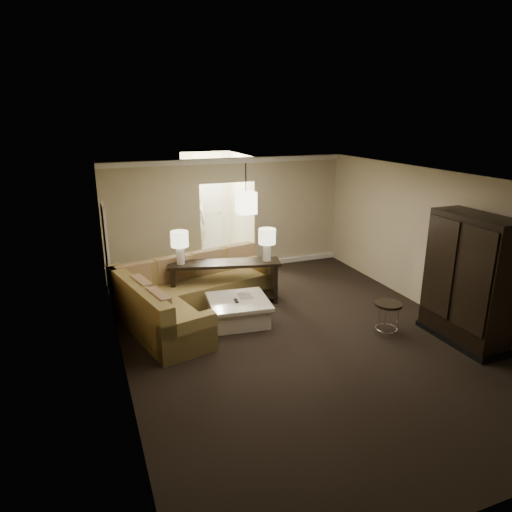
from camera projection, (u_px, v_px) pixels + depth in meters
name	position (u px, v px, depth m)	size (l,w,h in m)	color
ground	(299.00, 337.00, 8.12)	(8.00, 8.00, 0.00)	black
wall_back	(228.00, 215.00, 11.25)	(6.00, 0.04, 2.80)	#BFB290
wall_front	(500.00, 390.00, 4.14)	(6.00, 0.04, 2.80)	#BFB290
wall_left	(117.00, 286.00, 6.65)	(0.04, 8.00, 2.80)	#BFB290
wall_right	(441.00, 245.00, 8.74)	(0.04, 8.00, 2.80)	#BFB290
ceiling	(304.00, 179.00, 7.28)	(6.00, 8.00, 0.02)	silver
crown_molding	(228.00, 161.00, 10.81)	(6.00, 0.10, 0.12)	silver
baseboard	(230.00, 267.00, 11.61)	(6.00, 0.10, 0.12)	silver
side_door	(107.00, 255.00, 9.26)	(0.05, 0.90, 2.10)	silver
foyer	(213.00, 209.00, 12.47)	(1.44, 2.02, 2.80)	beige
sectional_sofa	(187.00, 294.00, 9.01)	(3.47, 3.22, 0.99)	brown
coffee_table	(239.00, 310.00, 8.66)	(1.23, 1.23, 0.47)	beige
console_table	(225.00, 278.00, 9.48)	(2.35, 1.08, 0.89)	black
armoire	(468.00, 283.00, 7.69)	(0.67, 1.56, 2.25)	black
drink_table	(388.00, 312.00, 8.10)	(0.48, 0.48, 0.61)	black
table_lamp_left	(180.00, 242.00, 9.14)	(0.35, 0.35, 0.68)	white
table_lamp_right	(267.00, 240.00, 9.34)	(0.35, 0.35, 0.68)	white
pendant_light	(246.00, 202.00, 9.93)	(0.38, 0.38, 1.09)	black
person	(195.00, 220.00, 12.64)	(0.70, 0.47, 1.95)	beige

